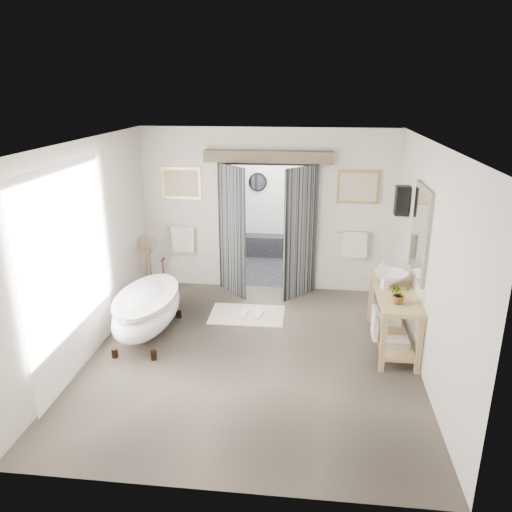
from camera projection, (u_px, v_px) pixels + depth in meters
name	position (u px, v px, depth m)	size (l,w,h in m)	color
ground_plane	(251.00, 354.00, 6.96)	(5.00, 5.00, 0.00)	#6B5D50
room_shell	(247.00, 228.00, 6.26)	(4.52, 5.02, 2.91)	beige
shower_room	(274.00, 220.00, 10.42)	(2.22, 2.01, 2.51)	black
back_wall_dressing	(267.00, 207.00, 8.64)	(3.82, 0.71, 2.52)	black
clawfoot_tub	(147.00, 308.00, 7.34)	(0.84, 1.88, 0.92)	black
vanity	(392.00, 313.00, 7.06)	(0.57, 1.60, 0.85)	tan
pedestal_mirror	(149.00, 271.00, 8.69)	(0.34, 0.22, 1.16)	brown
rug	(247.00, 315.00, 8.16)	(1.20, 0.80, 0.01)	beige
slippers	(251.00, 314.00, 8.10)	(0.39, 0.28, 0.05)	white
basin	(391.00, 278.00, 7.17)	(0.50, 0.50, 0.17)	white
plant	(400.00, 294.00, 6.50)	(0.25, 0.21, 0.27)	gray
soap_bottle_a	(385.00, 282.00, 6.99)	(0.09, 0.09, 0.19)	gray
soap_bottle_b	(383.00, 266.00, 7.61)	(0.14, 0.14, 0.18)	gray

